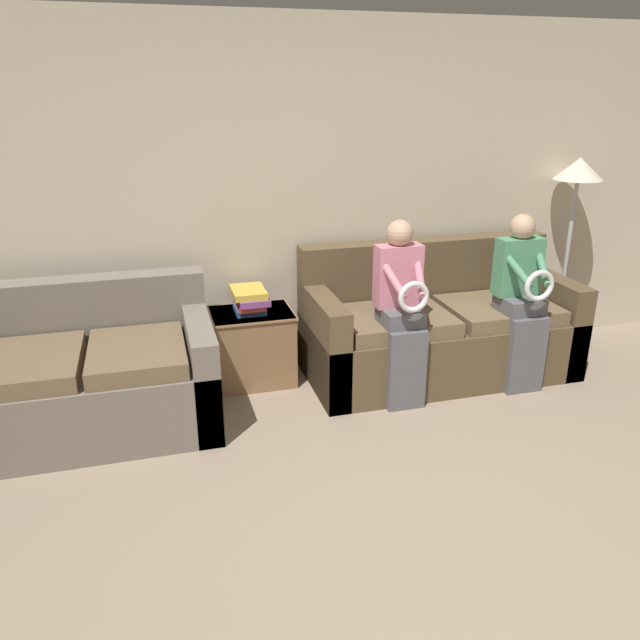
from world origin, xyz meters
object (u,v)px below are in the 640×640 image
(couch_main, at_px, (437,329))
(child_right_seated, at_px, (522,296))
(side_shelf, at_px, (253,346))
(book_stack, at_px, (250,300))
(couch_side, at_px, (90,378))
(child_left_seated, at_px, (402,306))
(floor_lamp, at_px, (577,185))

(couch_main, bearing_deg, child_right_seated, -38.28)
(side_shelf, bearing_deg, book_stack, -177.95)
(couch_side, relative_size, child_left_seated, 1.23)
(couch_main, height_order, side_shelf, couch_main)
(child_right_seated, xyz_separation_m, book_stack, (-1.85, 0.56, -0.04))
(couch_side, bearing_deg, child_left_seated, -6.11)
(couch_main, xyz_separation_m, couch_side, (-2.49, -0.14, -0.02))
(floor_lamp, bearing_deg, couch_side, -174.21)
(book_stack, xyz_separation_m, floor_lamp, (2.63, 0.04, 0.70))
(couch_main, bearing_deg, book_stack, 171.84)
(couch_side, relative_size, side_shelf, 2.62)
(floor_lamp, bearing_deg, couch_main, -169.23)
(couch_side, height_order, floor_lamp, floor_lamp)
(couch_side, distance_m, child_right_seated, 2.98)
(child_left_seated, bearing_deg, floor_lamp, 19.30)
(couch_main, height_order, floor_lamp, floor_lamp)
(couch_side, bearing_deg, book_stack, 17.22)
(child_right_seated, distance_m, book_stack, 1.93)
(child_right_seated, height_order, side_shelf, child_right_seated)
(couch_side, relative_size, child_right_seated, 1.24)
(child_right_seated, bearing_deg, couch_main, 141.72)
(couch_side, distance_m, floor_lamp, 3.89)
(child_left_seated, relative_size, book_stack, 3.85)
(floor_lamp, bearing_deg, side_shelf, -179.19)
(child_left_seated, bearing_deg, book_stack, 149.06)
(child_right_seated, bearing_deg, side_shelf, 163.07)
(book_stack, bearing_deg, couch_side, -162.78)
(child_right_seated, distance_m, floor_lamp, 1.19)
(child_right_seated, distance_m, side_shelf, 1.96)
(child_left_seated, xyz_separation_m, book_stack, (-0.93, 0.56, -0.05))
(child_right_seated, height_order, book_stack, child_right_seated)
(child_left_seated, bearing_deg, child_right_seated, -0.09)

